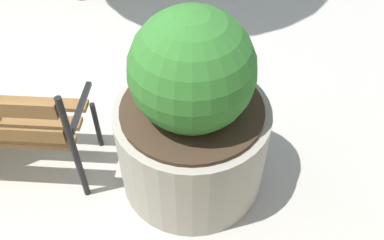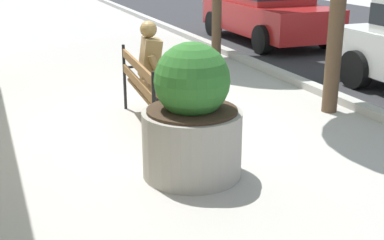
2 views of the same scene
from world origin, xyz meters
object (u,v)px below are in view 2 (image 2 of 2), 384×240
(park_bench, at_px, (150,87))
(bronze_statue_seated, at_px, (161,74))
(concrete_planter, at_px, (192,120))
(parked_car_red, at_px, (266,7))

(park_bench, relative_size, bronze_statue_seated, 1.34)
(park_bench, bearing_deg, concrete_planter, -2.25)
(park_bench, height_order, concrete_planter, concrete_planter)
(concrete_planter, xyz_separation_m, parked_car_red, (-6.73, 4.69, 0.24))
(concrete_planter, bearing_deg, park_bench, 177.75)
(park_bench, xyz_separation_m, bronze_statue_seated, (-0.14, 0.21, 0.12))
(bronze_statue_seated, relative_size, concrete_planter, 0.98)
(bronze_statue_seated, xyz_separation_m, concrete_planter, (1.77, -0.27, -0.06))
(park_bench, bearing_deg, parked_car_red, 137.81)
(park_bench, xyz_separation_m, parked_car_red, (-5.10, 4.62, 0.30))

